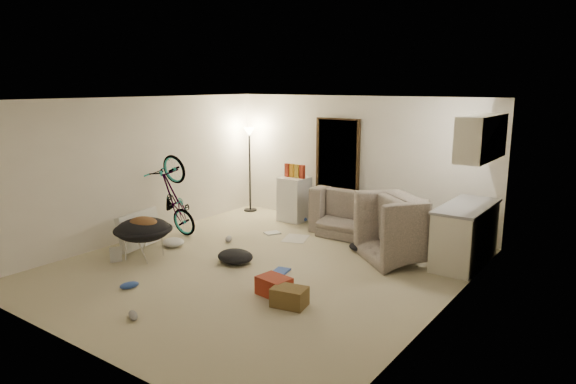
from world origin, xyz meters
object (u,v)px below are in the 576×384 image
Objects in this scene: sofa at (371,219)px; drink_case_a at (289,297)px; armchair at (412,235)px; drink_case_b at (274,286)px; saucer_chair at (143,235)px; kitchen_counter at (465,235)px; floor_lamp at (250,151)px; tv_box at (140,229)px; bicycle at (175,214)px; mini_fridge at (294,199)px; juicer at (286,294)px.

sofa is 3.36m from drink_case_a.
armchair reaches higher than drink_case_b.
saucer_chair is at bearing 75.32° from armchair.
saucer_chair is (-4.19, -2.74, -0.06)m from kitchen_counter.
drink_case_b is (3.19, -3.35, -1.18)m from floor_lamp.
floor_lamp is 3.21m from tv_box.
bicycle reaches higher than saucer_chair.
floor_lamp is at bearing 100.67° from saucer_chair.
mini_fridge is 3.35m from saucer_chair.
tv_box is at bearing 43.14° from sofa.
juicer is at bearing -0.18° from saucer_chair.
armchair is 2.79× the size of drink_case_b.
floor_lamp reaches higher than drink_case_b.
mini_fridge is 3.16m from tv_box.
mini_fridge is 3.97m from juicer.
floor_lamp is 1.18× the size of bicycle.
kitchen_counter is at bearing 67.13° from drink_case_b.
floor_lamp is at bearing 176.37° from mini_fridge.
drink_case_b is at bearing -110.41° from bicycle.
armchair reaches higher than saucer_chair.
bicycle is (0.10, -2.24, -0.90)m from floor_lamp.
mini_fridge is at bearing 59.00° from tv_box.
armchair is 1.33× the size of mini_fridge.
bicycle is (-4.73, -1.59, -0.04)m from kitchen_counter.
armchair is 0.77× the size of bicycle.
sofa is 10.06× the size of juicer.
kitchen_counter is 1.27× the size of armchair.
floor_lamp is 1.99× the size of tv_box.
sofa is (3.02, -0.20, -0.99)m from floor_lamp.
tv_box is (0.00, -0.80, -0.10)m from bicycle.
armchair is at bearing -15.43° from mini_fridge.
saucer_chair is (-2.38, -3.19, 0.07)m from sofa.
armchair is (1.08, -0.74, 0.07)m from sofa.
bicycle reaches higher than juicer.
tv_box reaches higher than juicer.
bicycle is 1.69× the size of tv_box.
juicer is at bearing -109.94° from bicycle.
bicycle is (-4.00, -1.30, 0.02)m from armchair.
bicycle is at bearing 168.61° from drink_case_b.
mini_fridge is (-3.59, 0.55, 0.00)m from kitchen_counter.
kitchen_counter is 7.03× the size of juicer.
drink_case_a is 1.00× the size of drink_case_b.
tv_box is at bearing -88.12° from floor_lamp.
drink_case_b is 0.23m from juicer.
floor_lamp is 4.31m from armchair.
kitchen_counter is at bearing 17.02° from tv_box.
saucer_chair is at bearing -42.63° from tv_box.
bicycle is 2.43m from mini_fridge.
juicer is at bearing -117.21° from kitchen_counter.
armchair is 4.52m from tv_box.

